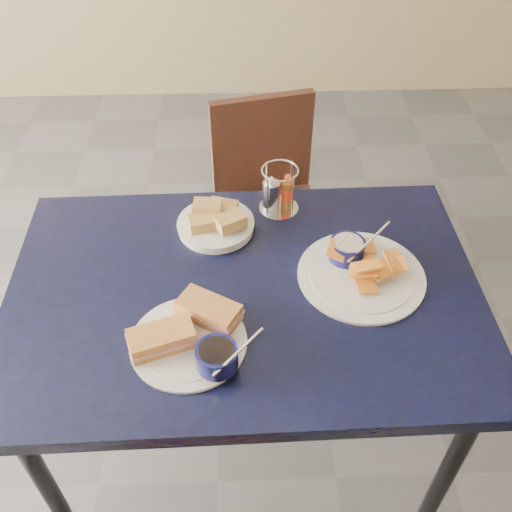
{
  "coord_description": "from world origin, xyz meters",
  "views": [
    {
      "loc": [
        0.09,
        -0.79,
        1.77
      ],
      "look_at": [
        0.13,
        0.18,
        0.82
      ],
      "focal_mm": 40.0,
      "sensor_mm": 36.0,
      "label": 1
    }
  ],
  "objects_px": {
    "plantain_plate": "(358,267)",
    "condiment_caddy": "(277,193)",
    "dining_table": "(245,308)",
    "sandwich_plate": "(193,336)",
    "bread_basket": "(216,222)",
    "chair_far": "(272,190)"
  },
  "relations": [
    {
      "from": "plantain_plate",
      "to": "condiment_caddy",
      "type": "bearing_deg",
      "value": 126.15
    },
    {
      "from": "plantain_plate",
      "to": "dining_table",
      "type": "bearing_deg",
      "value": -170.72
    },
    {
      "from": "sandwich_plate",
      "to": "bread_basket",
      "type": "distance_m",
      "value": 0.38
    },
    {
      "from": "condiment_caddy",
      "to": "bread_basket",
      "type": "bearing_deg",
      "value": -154.91
    },
    {
      "from": "sandwich_plate",
      "to": "bread_basket",
      "type": "relative_size",
      "value": 1.48
    },
    {
      "from": "chair_far",
      "to": "bread_basket",
      "type": "height_order",
      "value": "bread_basket"
    },
    {
      "from": "bread_basket",
      "to": "condiment_caddy",
      "type": "xyz_separation_m",
      "value": [
        0.17,
        0.08,
        0.03
      ]
    },
    {
      "from": "dining_table",
      "to": "bread_basket",
      "type": "bearing_deg",
      "value": 107.61
    },
    {
      "from": "plantain_plate",
      "to": "bread_basket",
      "type": "distance_m",
      "value": 0.39
    },
    {
      "from": "dining_table",
      "to": "plantain_plate",
      "type": "distance_m",
      "value": 0.3
    },
    {
      "from": "dining_table",
      "to": "condiment_caddy",
      "type": "xyz_separation_m",
      "value": [
        0.1,
        0.3,
        0.13
      ]
    },
    {
      "from": "dining_table",
      "to": "chair_far",
      "type": "xyz_separation_m",
      "value": [
        0.11,
        0.76,
        -0.22
      ]
    },
    {
      "from": "chair_far",
      "to": "condiment_caddy",
      "type": "distance_m",
      "value": 0.58
    },
    {
      "from": "sandwich_plate",
      "to": "plantain_plate",
      "type": "relative_size",
      "value": 0.96
    },
    {
      "from": "dining_table",
      "to": "plantain_plate",
      "type": "xyz_separation_m",
      "value": [
        0.28,
        0.05,
        0.09
      ]
    },
    {
      "from": "chair_far",
      "to": "plantain_plate",
      "type": "bearing_deg",
      "value": -76.8
    },
    {
      "from": "dining_table",
      "to": "sandwich_plate",
      "type": "distance_m",
      "value": 0.22
    },
    {
      "from": "sandwich_plate",
      "to": "plantain_plate",
      "type": "bearing_deg",
      "value": 27.31
    },
    {
      "from": "dining_table",
      "to": "chair_far",
      "type": "relative_size",
      "value": 1.46
    },
    {
      "from": "dining_table",
      "to": "plantain_plate",
      "type": "bearing_deg",
      "value": 9.28
    },
    {
      "from": "dining_table",
      "to": "sandwich_plate",
      "type": "height_order",
      "value": "sandwich_plate"
    },
    {
      "from": "dining_table",
      "to": "plantain_plate",
      "type": "height_order",
      "value": "plantain_plate"
    }
  ]
}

